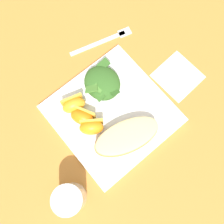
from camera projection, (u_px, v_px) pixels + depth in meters
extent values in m
plane|color=#C67A33|center=(112.00, 114.00, 0.66)|extent=(3.00, 3.00, 0.00)
cube|color=white|center=(112.00, 114.00, 0.65)|extent=(0.28, 0.28, 0.02)
ellipsoid|color=#B77F42|center=(127.00, 137.00, 0.62)|extent=(0.12, 0.19, 0.03)
ellipsoid|color=maroon|center=(127.00, 136.00, 0.60)|extent=(0.11, 0.17, 0.01)
ellipsoid|color=#EAD184|center=(127.00, 136.00, 0.60)|extent=(0.12, 0.18, 0.01)
ellipsoid|color=#336023|center=(102.00, 83.00, 0.64)|extent=(0.10, 0.09, 0.04)
cube|color=#336023|center=(113.00, 90.00, 0.63)|extent=(0.03, 0.02, 0.02)
cube|color=#336023|center=(94.00, 84.00, 0.64)|extent=(0.04, 0.04, 0.02)
cube|color=#4C8433|center=(91.00, 89.00, 0.62)|extent=(0.03, 0.04, 0.02)
cube|color=#336023|center=(103.00, 64.00, 0.65)|extent=(0.02, 0.03, 0.01)
cube|color=#4C8433|center=(99.00, 86.00, 0.62)|extent=(0.03, 0.04, 0.01)
cube|color=#336023|center=(98.00, 95.00, 0.63)|extent=(0.03, 0.02, 0.01)
ellipsoid|color=orange|center=(74.00, 105.00, 0.63)|extent=(0.05, 0.07, 0.04)
cube|color=gold|center=(72.00, 100.00, 0.63)|extent=(0.02, 0.06, 0.03)
ellipsoid|color=orange|center=(82.00, 117.00, 0.62)|extent=(0.07, 0.06, 0.04)
cube|color=gold|center=(85.00, 112.00, 0.63)|extent=(0.05, 0.03, 0.03)
ellipsoid|color=orange|center=(92.00, 128.00, 0.61)|extent=(0.06, 0.07, 0.04)
cube|color=gold|center=(92.00, 122.00, 0.62)|extent=(0.04, 0.05, 0.03)
cube|color=white|center=(178.00, 76.00, 0.69)|extent=(0.12, 0.12, 0.00)
cube|color=silver|center=(98.00, 43.00, 0.71)|extent=(0.06, 0.17, 0.01)
cube|color=silver|center=(125.00, 32.00, 0.72)|extent=(0.03, 0.04, 0.01)
cylinder|color=silver|center=(70.00, 198.00, 0.56)|extent=(0.07, 0.07, 0.09)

